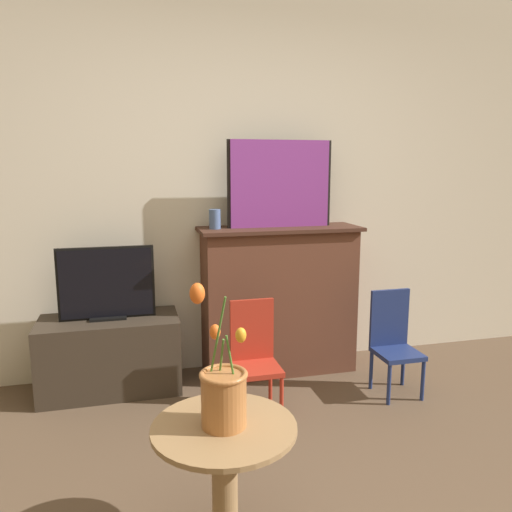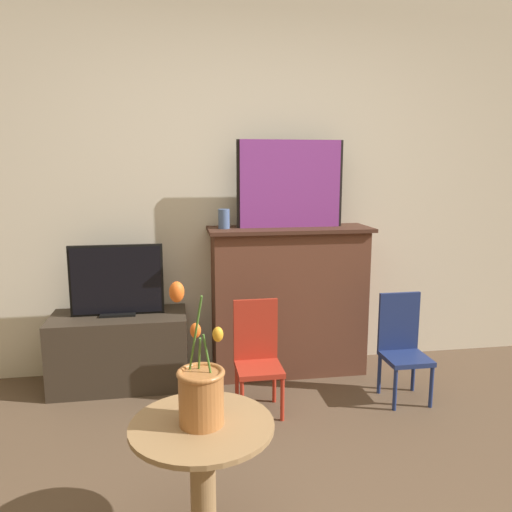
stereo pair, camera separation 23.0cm
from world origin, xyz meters
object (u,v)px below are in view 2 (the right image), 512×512
(painting, at_px, (290,184))
(vase_tulips, at_px, (200,390))
(chair_red, at_px, (257,353))
(chair_blue, at_px, (402,343))
(tv_monitor, at_px, (117,281))

(painting, relative_size, vase_tulips, 1.41)
(painting, height_order, vase_tulips, painting)
(chair_red, bearing_deg, painting, 59.52)
(chair_red, height_order, chair_blue, same)
(painting, xyz_separation_m, chair_blue, (0.61, -0.53, -0.98))
(chair_red, height_order, vase_tulips, vase_tulips)
(vase_tulips, bearing_deg, painting, 66.39)
(chair_red, bearing_deg, tv_monitor, 150.42)
(painting, relative_size, chair_blue, 1.10)
(tv_monitor, height_order, vase_tulips, vase_tulips)
(chair_red, xyz_separation_m, chair_blue, (0.93, 0.01, 0.00))
(chair_blue, bearing_deg, vase_tulips, -140.37)
(chair_red, distance_m, vase_tulips, 1.19)
(vase_tulips, bearing_deg, chair_red, 70.10)
(chair_blue, distance_m, vase_tulips, 1.75)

